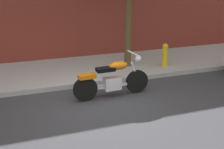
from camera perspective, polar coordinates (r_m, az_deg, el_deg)
name	(u,v)px	position (r m, az deg, el deg)	size (l,w,h in m)	color
ground_plane	(102,106)	(7.49, -1.85, -5.90)	(60.00, 60.00, 0.00)	#38383D
sidewalk	(75,70)	(10.02, -6.97, 0.76)	(23.83, 2.89, 0.14)	#A9A9A9
motorcycle	(112,80)	(7.87, -0.03, -0.95)	(2.11, 0.70, 1.13)	black
fire_hydrant	(165,57)	(10.30, 9.94, 3.34)	(0.20, 0.20, 0.91)	gold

